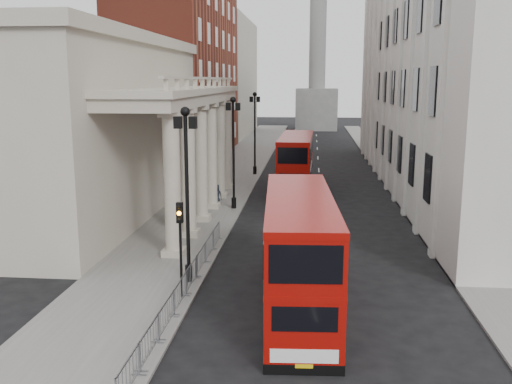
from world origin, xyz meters
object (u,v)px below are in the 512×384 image
object	(u,v)px
bus_far	(296,162)
pedestrian_b	(171,210)
monument_column	(318,46)
lamp_post_north	(255,127)
pedestrian_c	(217,195)
traffic_light	(180,232)
pedestrian_a	(188,214)
lamp_post_mid	(233,145)
bus_near	(299,251)
lamp_post_south	(187,183)

from	to	relation	value
bus_far	pedestrian_b	xyz separation A→B (m)	(-8.04, -13.13, -1.50)
monument_column	bus_far	xyz separation A→B (m)	(-2.17, -63.81, -13.44)
lamp_post_north	pedestrian_c	distance (m)	15.97
bus_far	traffic_light	bearing A→B (deg)	-98.03
lamp_post_north	pedestrian_a	world-z (taller)	lamp_post_north
pedestrian_a	lamp_post_north	bearing A→B (deg)	50.52
lamp_post_mid	bus_near	xyz separation A→B (m)	(5.30, -18.58, -2.35)
lamp_post_mid	traffic_light	bearing A→B (deg)	-89.68
lamp_post_north	traffic_light	size ratio (longest dim) A/B	1.93
lamp_post_south	lamp_post_north	distance (m)	32.00
lamp_post_north	pedestrian_b	distance (m)	21.60
bus_far	pedestrian_a	distance (m)	15.27
traffic_light	bus_near	world-z (taller)	bus_near
lamp_post_south	lamp_post_mid	xyz separation A→B (m)	(0.00, 16.00, 0.00)
monument_column	pedestrian_b	world-z (taller)	monument_column
traffic_light	pedestrian_c	bearing A→B (deg)	94.61
lamp_post_north	traffic_light	world-z (taller)	lamp_post_north
monument_column	lamp_post_mid	xyz separation A→B (m)	(-6.60, -72.00, -11.07)
monument_column	pedestrian_a	world-z (taller)	monument_column
pedestrian_c	lamp_post_south	bearing A→B (deg)	-76.88
traffic_light	pedestrian_b	xyz separation A→B (m)	(-3.71, 13.08, -2.07)
pedestrian_b	lamp_post_north	bearing A→B (deg)	-118.39
traffic_light	pedestrian_c	size ratio (longest dim) A/B	2.55
bus_far	pedestrian_b	bearing A→B (deg)	-120.13
lamp_post_south	lamp_post_north	xyz separation A→B (m)	(0.00, 32.00, 0.00)
bus_far	pedestrian_c	bearing A→B (deg)	-126.12
pedestrian_a	pedestrian_c	size ratio (longest dim) A/B	0.93
traffic_light	pedestrian_a	distance (m)	13.06
lamp_post_north	bus_near	size ratio (longest dim) A/B	0.72
lamp_post_north	pedestrian_a	bearing A→B (deg)	-96.28
lamp_post_mid	bus_far	distance (m)	9.61
lamp_post_north	pedestrian_b	size ratio (longest dim) A/B	4.52
pedestrian_c	traffic_light	bearing A→B (deg)	-77.10
lamp_post_mid	pedestrian_b	world-z (taller)	lamp_post_mid
pedestrian_b	monument_column	bearing A→B (deg)	-116.16
lamp_post_mid	pedestrian_a	size ratio (longest dim) A/B	5.29
monument_column	bus_near	xyz separation A→B (m)	(-1.30, -90.58, -13.42)
pedestrian_a	lamp_post_south	bearing A→B (deg)	-110.71
pedestrian_b	bus_far	bearing A→B (deg)	-140.08
lamp_post_south	pedestrian_c	xyz separation A→B (m)	(-1.40, 16.59, -3.95)
lamp_post_south	traffic_light	xyz separation A→B (m)	(0.10, -2.02, -1.80)
bus_near	pedestrian_b	size ratio (longest dim) A/B	6.25
bus_near	pedestrian_c	xyz separation A→B (m)	(-6.70, 19.17, -1.60)
traffic_light	pedestrian_c	xyz separation A→B (m)	(-1.50, 18.61, -2.14)
lamp_post_south	pedestrian_a	size ratio (longest dim) A/B	5.29
lamp_post_mid	lamp_post_north	xyz separation A→B (m)	(0.00, 16.00, 0.00)
monument_column	pedestrian_b	size ratio (longest dim) A/B	29.45
pedestrian_c	lamp_post_north	bearing A→B (deg)	93.10
lamp_post_south	bus_far	size ratio (longest dim) A/B	0.73
lamp_post_mid	lamp_post_north	distance (m)	16.00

